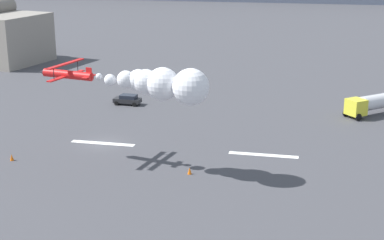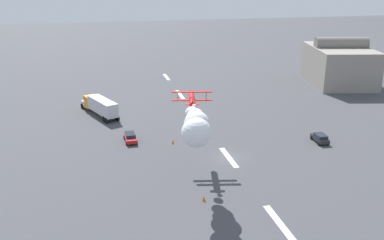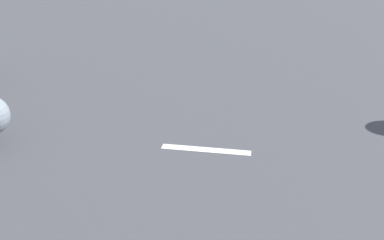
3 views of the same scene
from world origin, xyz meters
The scene contains 8 objects.
ground_plane centered at (0.00, 0.00, 0.00)m, with size 440.00×440.00×0.00m, color #424247.
runway_stripe_3 centered at (0.00, 0.00, 0.01)m, with size 8.00×0.90×0.01m, color white.
runway_stripe_4 centered at (19.53, 0.00, 0.01)m, with size 8.00×0.90×0.01m, color white.
stunt_biplane_red centered at (9.57, -7.85, 9.75)m, with size 19.78×7.79×3.69m.
fuel_tanker_truck centered at (33.44, 19.99, 1.75)m, with size 9.12×8.41×2.90m.
airport_staff_sedan centered at (-2.60, 17.69, 0.81)m, with size 4.14×2.22×1.52m.
traffic_cone_near centered at (-7.89, -7.70, 0.38)m, with size 0.44×0.44×0.75m, color orange.
traffic_cone_far centered at (12.45, -7.44, 0.38)m, with size 0.44×0.44×0.75m, color orange.
Camera 1 is at (24.67, -63.21, 23.29)m, focal length 54.49 mm.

